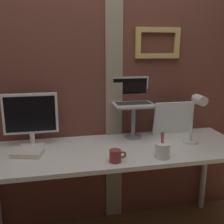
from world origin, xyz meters
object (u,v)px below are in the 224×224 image
coffee_mug (116,156)px  laptop (132,97)px  desk_lamp (196,114)px  whiteboard_panel (173,118)px  monitor (31,116)px  pen_cup (162,150)px

coffee_mug → laptop: bearing=63.7°
laptop → desk_lamp: 0.52m
whiteboard_panel → laptop: bearing=174.6°
monitor → laptop: (0.79, 0.06, 0.11)m
monitor → laptop: bearing=4.4°
laptop → desk_lamp: size_ratio=0.81×
monitor → desk_lamp: (1.19, -0.26, 0.02)m
laptop → desk_lamp: bearing=-38.4°
whiteboard_panel → desk_lamp: size_ratio=0.88×
coffee_mug → whiteboard_panel: bearing=37.3°
desk_lamp → coffee_mug: 0.69m
laptop → monitor: bearing=-175.6°
whiteboard_panel → pen_cup: 0.54m
monitor → laptop: 0.80m
laptop → pen_cup: laptop is taller
whiteboard_panel → coffee_mug: whiteboard_panel is taller
desk_lamp → coffee_mug: bearing=-165.0°
whiteboard_panel → coffee_mug: size_ratio=3.06×
monitor → pen_cup: (0.87, -0.43, -0.17)m
monitor → laptop: size_ratio=1.26×
monitor → whiteboard_panel: (1.15, 0.03, -0.08)m
pen_cup → laptop: bearing=98.9°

